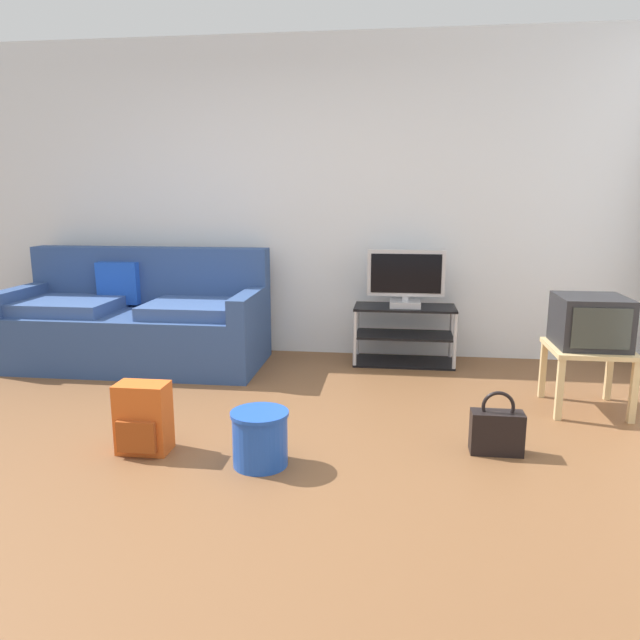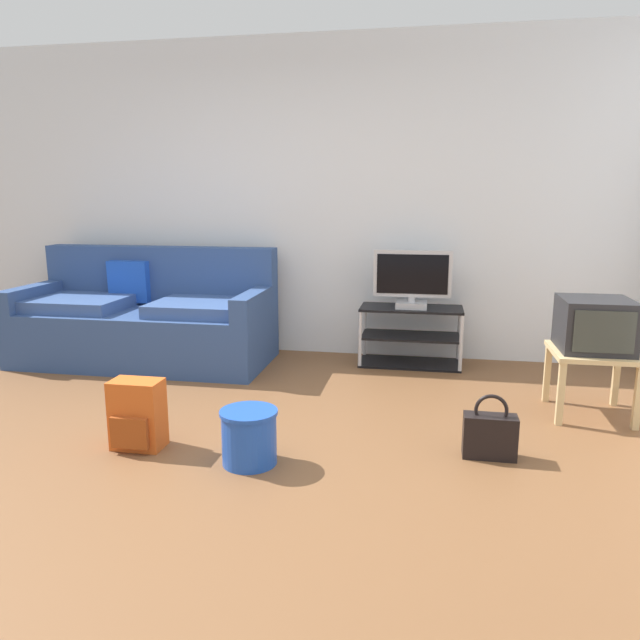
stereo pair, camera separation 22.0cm
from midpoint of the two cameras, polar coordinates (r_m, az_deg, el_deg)
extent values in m
cube|color=brown|center=(3.26, -9.73, -13.71)|extent=(9.00, 9.80, 0.02)
cube|color=silver|center=(5.31, -1.02, 11.42)|extent=(9.00, 0.10, 2.70)
cube|color=navy|center=(5.21, -15.26, -1.49)|extent=(2.09, 0.92, 0.45)
cube|color=navy|center=(5.44, -13.90, 4.23)|extent=(2.09, 0.20, 0.50)
cube|color=navy|center=(5.64, -24.42, 2.17)|extent=(0.14, 0.92, 0.19)
cube|color=navy|center=(4.80, -4.91, 1.69)|extent=(0.14, 0.92, 0.19)
cube|color=#365289|center=(5.37, -21.23, 1.53)|extent=(0.84, 0.64, 0.10)
cube|color=#365289|center=(4.87, -9.63, 1.19)|extent=(0.84, 0.64, 0.10)
cube|color=blue|center=(5.45, -16.66, 3.56)|extent=(0.36, 0.13, 0.36)
cube|color=black|center=(4.97, 10.00, 1.10)|extent=(0.83, 0.39, 0.02)
cube|color=black|center=(5.02, 9.90, -1.53)|extent=(0.80, 0.37, 0.02)
cube|color=black|center=(5.07, 9.81, -4.11)|extent=(0.83, 0.39, 0.02)
cylinder|color=#B7B7BC|center=(4.86, 5.14, -1.83)|extent=(0.03, 0.03, 0.49)
cylinder|color=#B7B7BC|center=(4.86, 14.62, -2.18)|extent=(0.03, 0.03, 0.49)
cylinder|color=#B7B7BC|center=(5.21, 5.51, -0.91)|extent=(0.03, 0.03, 0.49)
cylinder|color=#B7B7BC|center=(5.21, 14.35, -1.24)|extent=(0.03, 0.03, 0.49)
cube|color=#B2B2B7|center=(4.94, 10.01, 1.44)|extent=(0.25, 0.22, 0.05)
cube|color=#B2B2B7|center=(4.94, 10.03, 1.96)|extent=(0.05, 0.04, 0.04)
cube|color=#B2B2B7|center=(4.90, 10.12, 4.37)|extent=(0.63, 0.04, 0.38)
cube|color=black|center=(4.88, 10.11, 4.34)|extent=(0.57, 0.01, 0.32)
cube|color=tan|center=(4.19, 26.04, -2.84)|extent=(0.50, 0.50, 0.03)
cube|color=tan|center=(3.99, 23.54, -6.52)|extent=(0.04, 0.04, 0.40)
cube|color=tan|center=(4.11, 29.53, -6.54)|extent=(0.04, 0.04, 0.40)
cube|color=tan|center=(4.40, 22.28, -4.76)|extent=(0.04, 0.04, 0.40)
cube|color=tan|center=(4.51, 27.76, -4.84)|extent=(0.04, 0.04, 0.40)
cube|color=#232326|center=(4.17, 26.19, -0.39)|extent=(0.42, 0.43, 0.33)
cube|color=#333833|center=(3.97, 27.02, -1.04)|extent=(0.35, 0.01, 0.26)
cube|color=#CC561E|center=(3.47, -15.32, -8.70)|extent=(0.28, 0.17, 0.39)
cube|color=#994116|center=(3.41, -15.98, -10.36)|extent=(0.21, 0.04, 0.17)
cylinder|color=#994116|center=(3.58, -15.75, -7.72)|extent=(0.04, 0.04, 0.31)
cylinder|color=#994116|center=(3.52, -13.43, -7.96)|extent=(0.04, 0.04, 0.31)
cube|color=black|center=(3.41, 17.76, -10.58)|extent=(0.28, 0.12, 0.24)
torus|color=black|center=(3.36, 17.92, -8.24)|extent=(0.18, 0.02, 0.18)
cylinder|color=blue|center=(3.18, -4.80, -11.12)|extent=(0.29, 0.29, 0.29)
cylinder|color=blue|center=(3.13, -4.84, -8.82)|extent=(0.30, 0.30, 0.02)
camera|label=1|loc=(0.11, -88.45, 0.32)|focal=33.42mm
camera|label=2|loc=(0.11, 91.55, -0.32)|focal=33.42mm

